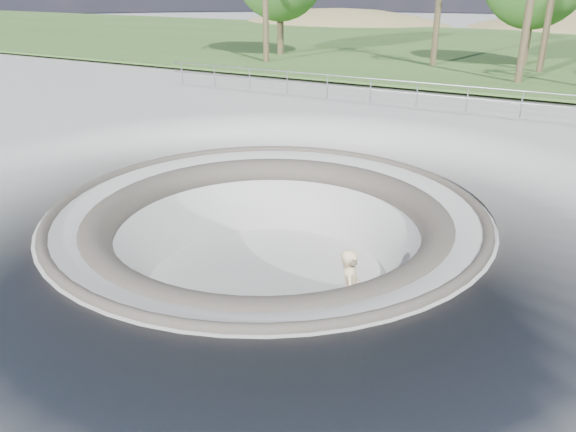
# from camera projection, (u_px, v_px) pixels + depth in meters

# --- Properties ---
(ground) EXTENTS (180.00, 180.00, 0.00)m
(ground) POSITION_uv_depth(u_px,v_px,m) (268.00, 208.00, 13.30)
(ground) COLOR #9E9E99
(ground) RESTS_ON ground
(skate_bowl) EXTENTS (14.00, 14.00, 4.10)m
(skate_bowl) POSITION_uv_depth(u_px,v_px,m) (269.00, 276.00, 14.02)
(skate_bowl) COLOR #9E9E99
(skate_bowl) RESTS_ON ground
(grass_strip) EXTENTS (180.00, 36.00, 0.12)m
(grass_strip) POSITION_uv_depth(u_px,v_px,m) (504.00, 50.00, 40.74)
(grass_strip) COLOR #345221
(grass_strip) RESTS_ON ground
(distant_hills) EXTENTS (103.20, 45.00, 28.60)m
(distant_hills) POSITION_uv_depth(u_px,v_px,m) (566.00, 99.00, 60.67)
(distant_hills) COLOR olive
(distant_hills) RESTS_ON ground
(safety_railing) EXTENTS (25.00, 0.06, 1.03)m
(safety_railing) POSITION_uv_depth(u_px,v_px,m) (417.00, 94.00, 22.75)
(safety_railing) COLOR gray
(safety_railing) RESTS_ON ground
(skateboard) EXTENTS (0.76, 0.24, 0.08)m
(skateboard) POSITION_uv_depth(u_px,v_px,m) (348.00, 333.00, 11.75)
(skateboard) COLOR olive
(skateboard) RESTS_ON ground
(skater) EXTENTS (0.68, 0.82, 1.93)m
(skater) POSITION_uv_depth(u_px,v_px,m) (350.00, 293.00, 11.37)
(skater) COLOR #D0B787
(skater) RESTS_ON skateboard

